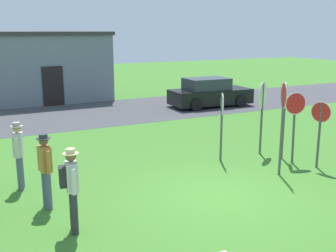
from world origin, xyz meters
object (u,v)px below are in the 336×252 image
object	(u,v)px
parked_car_on_street	(209,93)
stop_sign_rear_left	(283,113)
stop_sign_rear_right	(295,116)
stop_sign_leaning_right	(222,115)
stop_sign_leaning_left	(320,124)
stop_sign_nearest	(285,107)
person_in_blue	(45,167)
person_on_left	(71,184)
stop_sign_tallest	(262,104)
person_in_dark_shirt	(19,152)

from	to	relation	value
parked_car_on_street	stop_sign_rear_left	xyz separation A→B (m)	(-4.04, -9.96, 1.08)
stop_sign_rear_right	parked_car_on_street	bearing A→B (deg)	72.37
stop_sign_rear_right	stop_sign_leaning_right	size ratio (longest dim) A/B	1.02
stop_sign_leaning_left	stop_sign_rear_left	size ratio (longest dim) A/B	0.75
stop_sign_leaning_right	stop_sign_nearest	size ratio (longest dim) A/B	0.88
stop_sign_nearest	parked_car_on_street	bearing A→B (deg)	71.66
stop_sign_nearest	person_in_blue	distance (m)	7.40
person_on_left	stop_sign_tallest	bearing A→B (deg)	20.76
person_in_dark_shirt	stop_sign_tallest	bearing A→B (deg)	-2.41
stop_sign_rear_left	person_in_blue	world-z (taller)	stop_sign_rear_left
parked_car_on_street	person_in_blue	world-z (taller)	person_in_blue
stop_sign_nearest	person_on_left	distance (m)	7.40
stop_sign_leaning_right	stop_sign_rear_left	distance (m)	1.99
parked_car_on_street	stop_sign_rear_right	bearing A→B (deg)	-107.63
stop_sign_rear_right	stop_sign_tallest	size ratio (longest dim) A/B	0.92
stop_sign_leaning_left	stop_sign_rear_left	world-z (taller)	stop_sign_rear_left
parked_car_on_street	stop_sign_tallest	distance (m)	8.76
stop_sign_leaning_left	stop_sign_leaning_right	size ratio (longest dim) A/B	0.93
stop_sign_leaning_right	stop_sign_tallest	xyz separation A→B (m)	(1.58, 0.05, 0.20)
stop_sign_leaning_right	person_in_blue	xyz separation A→B (m)	(-5.50, -1.14, -0.45)
stop_sign_leaning_right	stop_sign_nearest	bearing A→B (deg)	-19.74
stop_sign_tallest	person_on_left	xyz separation A→B (m)	(-6.84, -2.59, -0.63)
stop_sign_leaning_left	stop_sign_leaning_right	xyz separation A→B (m)	(-2.16, 1.84, 0.13)
person_in_blue	stop_sign_rear_right	bearing A→B (deg)	-0.14
stop_sign_rear_right	stop_sign_leaning_right	world-z (taller)	stop_sign_rear_right
stop_sign_leaning_left	stop_sign_tallest	size ratio (longest dim) A/B	0.83
stop_sign_rear_left	person_in_blue	xyz separation A→B (m)	(-6.23, 0.68, -0.78)
stop_sign_leaning_left	person_in_dark_shirt	world-z (taller)	stop_sign_leaning_left
stop_sign_leaning_right	person_in_dark_shirt	size ratio (longest dim) A/B	1.22
stop_sign_rear_right	stop_sign_leaning_right	xyz separation A→B (m)	(-1.83, 1.16, -0.02)
stop_sign_rear_left	person_in_dark_shirt	xyz separation A→B (m)	(-6.60, 2.18, -0.78)
stop_sign_rear_right	person_in_dark_shirt	xyz separation A→B (m)	(-7.69, 1.52, -0.47)
stop_sign_rear_left	person_in_blue	size ratio (longest dim) A/B	1.50
parked_car_on_street	stop_sign_leaning_left	size ratio (longest dim) A/B	2.22
stop_sign_leaning_left	stop_sign_tallest	bearing A→B (deg)	107.21
stop_sign_tallest	person_in_dark_shirt	distance (m)	7.48
stop_sign_leaning_left	person_on_left	distance (m)	7.47
parked_car_on_street	stop_sign_rear_right	xyz separation A→B (m)	(-2.95, -9.30, 0.77)
parked_car_on_street	stop_sign_rear_left	distance (m)	10.81
stop_sign_rear_right	stop_sign_rear_left	xyz separation A→B (m)	(-1.09, -0.66, 0.31)
stop_sign_tallest	stop_sign_nearest	xyz separation A→B (m)	(0.28, -0.72, 0.01)
stop_sign_rear_left	person_in_dark_shirt	bearing A→B (deg)	161.71
stop_sign_nearest	person_on_left	bearing A→B (deg)	-165.23
parked_car_on_street	stop_sign_leaning_right	distance (m)	9.47
stop_sign_rear_left	stop_sign_rear_right	bearing A→B (deg)	31.34
stop_sign_tallest	person_in_blue	size ratio (longest dim) A/B	1.36
parked_car_on_street	person_in_dark_shirt	world-z (taller)	person_in_dark_shirt
stop_sign_leaning_left	person_on_left	bearing A→B (deg)	-174.54
stop_sign_rear_left	person_in_blue	distance (m)	6.32
stop_sign_leaning_right	parked_car_on_street	bearing A→B (deg)	59.58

